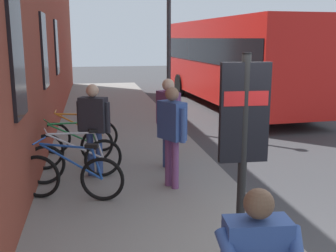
% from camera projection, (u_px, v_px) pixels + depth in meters
% --- Properties ---
extents(ground, '(60.00, 60.00, 0.00)m').
position_uv_depth(ground, '(230.00, 143.00, 10.67)').
color(ground, '#38383A').
extents(sidewalk_pavement, '(24.00, 3.50, 0.12)m').
position_uv_depth(sidewalk_pavement, '(119.00, 128.00, 12.08)').
color(sidewalk_pavement, gray).
rests_on(sidewalk_pavement, ground).
extents(bicycle_by_door, '(0.66, 1.71, 0.97)m').
position_uv_depth(bicycle_by_door, '(71.00, 176.00, 6.54)').
color(bicycle_by_door, black).
rests_on(bicycle_by_door, sidewalk_pavement).
extents(bicycle_nearest_sign, '(0.56, 1.74, 0.97)m').
position_uv_depth(bicycle_nearest_sign, '(75.00, 160.00, 7.42)').
color(bicycle_nearest_sign, black).
rests_on(bicycle_nearest_sign, sidewalk_pavement).
extents(bicycle_beside_lamp, '(0.70, 1.69, 0.97)m').
position_uv_depth(bicycle_beside_lamp, '(73.00, 147.00, 8.30)').
color(bicycle_beside_lamp, black).
rests_on(bicycle_beside_lamp, sidewalk_pavement).
extents(bicycle_mid_rack, '(0.48, 1.77, 0.97)m').
position_uv_depth(bicycle_mid_rack, '(79.00, 136.00, 9.24)').
color(bicycle_mid_rack, black).
rests_on(bicycle_mid_rack, sidewalk_pavement).
extents(transit_info_sign, '(0.11, 0.55, 2.40)m').
position_uv_depth(transit_info_sign, '(244.00, 127.00, 4.49)').
color(transit_info_sign, black).
rests_on(transit_info_sign, sidewalk_pavement).
extents(city_bus, '(10.62, 3.11, 3.35)m').
position_uv_depth(city_bus, '(232.00, 57.00, 16.12)').
color(city_bus, red).
rests_on(city_bus, ground).
extents(pedestrian_near_bus, '(0.59, 0.46, 1.75)m').
position_uv_depth(pedestrian_near_bus, '(172.00, 127.00, 6.95)').
color(pedestrian_near_bus, '#723F72').
rests_on(pedestrian_near_bus, sidewalk_pavement).
extents(pedestrian_crossing_street, '(0.44, 0.60, 1.73)m').
position_uv_depth(pedestrian_crossing_street, '(94.00, 121.00, 7.54)').
color(pedestrian_crossing_street, '#334C8C').
rests_on(pedestrian_crossing_street, sidewalk_pavement).
extents(pedestrian_by_facade, '(0.64, 0.42, 1.79)m').
position_uv_depth(pedestrian_by_facade, '(168.00, 114.00, 8.00)').
color(pedestrian_by_facade, '#334C8C').
rests_on(pedestrian_by_facade, sidewalk_pavement).
extents(street_lamp, '(0.28, 0.28, 5.58)m').
position_uv_depth(street_lamp, '(169.00, 11.00, 11.38)').
color(street_lamp, '#333338').
rests_on(street_lamp, sidewalk_pavement).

